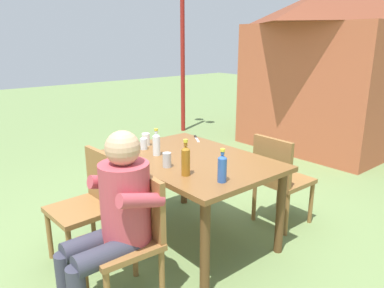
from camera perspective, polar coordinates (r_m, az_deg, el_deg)
ground_plane at (r=3.38m, az=0.00°, el=-14.42°), size 24.00×24.00×0.00m
dining_table at (r=3.10m, az=0.00°, el=-3.84°), size 1.41×0.98×0.75m
chair_near_right at (r=2.51m, az=-9.38°, el=-13.35°), size 0.47×0.47×0.87m
chair_far_right at (r=3.50m, az=13.42°, el=-4.87°), size 0.45×0.45×0.87m
chair_near_left at (r=3.03m, az=-15.74°, el=-8.42°), size 0.46×0.46×0.87m
person_in_white_shirt at (r=2.39m, az=-11.91°, el=-10.53°), size 0.47×0.62×1.18m
bottle_blue at (r=2.53m, az=4.73°, el=-3.71°), size 0.06×0.06×0.24m
bottle_clear at (r=3.12m, az=-5.56°, el=0.03°), size 0.06×0.06×0.23m
bottle_amber at (r=2.64m, az=-0.99°, el=-2.52°), size 0.06×0.06×0.27m
cup_steel at (r=2.84m, az=-3.93°, el=-2.49°), size 0.07×0.07×0.12m
cup_white at (r=3.43m, az=-7.20°, el=0.70°), size 0.07×0.07×0.12m
cup_glass at (r=3.32m, az=-7.55°, el=0.03°), size 0.06×0.06×0.10m
table_knife at (r=3.65m, az=0.69°, el=0.90°), size 0.22×0.14×0.01m
backpack_by_near_side at (r=3.98m, az=-12.14°, el=-6.34°), size 0.31×0.24×0.46m
backpack_by_far_side at (r=4.43m, az=-6.78°, el=-3.89°), size 0.29×0.21×0.44m
brick_kiosk at (r=6.25m, az=20.20°, el=11.38°), size 2.52×1.96×2.49m
lamp_post at (r=6.94m, az=-1.50°, el=18.04°), size 0.56×0.20×2.75m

